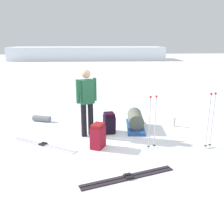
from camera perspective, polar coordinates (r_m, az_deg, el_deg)
ground_plane at (r=6.28m, az=0.00°, el=-6.15°), size 80.00×80.00×0.00m
distant_snow_ridge at (r=32.56m, az=-5.56°, el=13.15°), size 18.84×5.65×1.57m
skier_standing at (r=6.27m, az=-5.77°, el=2.89°), size 0.50×0.36×1.70m
ski_pair_near at (r=6.14m, az=-15.42°, el=-7.18°), size 1.64×1.15×0.05m
ski_pair_far at (r=4.64m, az=3.76°, el=-14.56°), size 1.77×0.70×0.05m
backpack_large_dark at (r=6.63m, az=-0.63°, el=-2.53°), size 0.32×0.39×0.54m
backpack_bright at (r=5.71m, az=-3.22°, el=-5.50°), size 0.38×0.43×0.57m
ski_poles_planted_near at (r=5.97m, az=21.54°, el=-1.24°), size 0.19×0.11×1.29m
ski_poles_planted_far at (r=5.60m, az=9.20°, el=-1.72°), size 0.21×0.11×1.23m
gear_sled at (r=6.98m, az=5.32°, el=-1.97°), size 0.58×1.28×0.49m
sleeping_mat_rolled at (r=7.87m, az=-15.69°, el=-1.44°), size 0.58×0.36×0.18m
thermos_bottle at (r=7.36m, az=13.94°, el=-2.19°), size 0.07×0.07×0.26m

